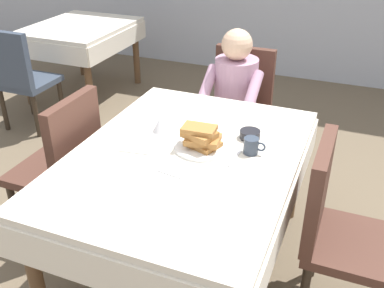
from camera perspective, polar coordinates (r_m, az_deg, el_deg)
The scene contains 17 objects.
ground_plane at distance 2.70m, azimuth -0.79°, elevation -14.97°, with size 14.00×14.00×0.00m, color brown.
dining_table_main at distance 2.29m, azimuth -0.90°, elevation -3.19°, with size 1.12×1.52×0.74m.
chair_diner at distance 3.35m, azimuth 6.08°, elevation 5.18°, with size 0.44×0.45×0.93m.
diner_person at distance 3.15m, azimuth 5.39°, elevation 6.43°, with size 0.40×0.43×1.12m.
chair_right_side at distance 2.23m, azimuth 17.93°, elevation -9.63°, with size 0.45×0.44×0.93m.
chair_left_side at distance 2.71m, azimuth -16.09°, elevation -1.98°, with size 0.45×0.44×0.93m.
plate_breakfast at distance 2.29m, azimuth 1.21°, elevation -0.40°, with size 0.28×0.28×0.02m, color white.
breakfast_stack at distance 2.26m, azimuth 1.19°, elevation 0.91°, with size 0.21×0.18×0.11m.
cup_coffee at distance 2.25m, azimuth 7.62°, elevation -0.23°, with size 0.11×0.08×0.08m.
bowl_butter at distance 2.40m, azimuth 7.43°, elevation 1.22°, with size 0.11×0.11×0.04m, color black.
syrup_pitcher at distance 2.45m, azimuth -4.21°, elevation 2.38°, with size 0.08×0.08×0.07m.
fork_left_of_plate at distance 2.34m, azimuth -3.31°, elevation 0.11°, with size 0.18×0.01×0.01m, color silver.
knife_right_of_plate at distance 2.23m, azimuth 5.60°, elevation -1.66°, with size 0.20×0.01×0.01m, color silver.
spoon_near_edge at distance 2.08m, azimuth -2.65°, elevation -3.95°, with size 0.15×0.01×0.01m, color silver.
napkin_folded at distance 2.32m, azimuth -6.98°, elevation -0.40°, with size 0.17×0.12×0.01m, color white.
background_table_far at distance 4.85m, azimuth -14.04°, elevation 13.25°, with size 0.92×1.12×0.74m.
background_chair_empty at distance 4.18m, azimuth -21.27°, elevation 8.30°, with size 0.44×0.45×0.93m.
Camera 1 is at (0.76, -1.79, 1.87)m, focal length 41.65 mm.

